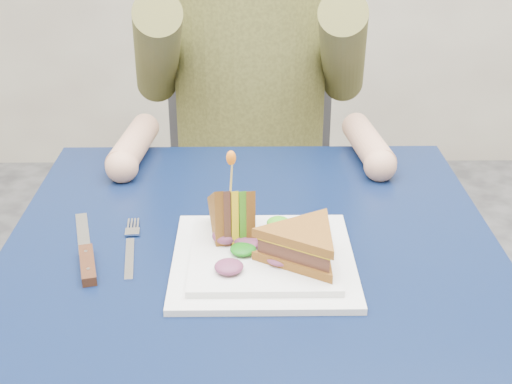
{
  "coord_description": "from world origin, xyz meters",
  "views": [
    {
      "loc": [
        -0.01,
        -0.95,
        1.27
      ],
      "look_at": [
        0.01,
        -0.02,
        0.82
      ],
      "focal_mm": 50.0,
      "sensor_mm": 36.0,
      "label": 1
    }
  ],
  "objects_px": {
    "chair": "(250,167)",
    "sandwich_flat": "(304,244)",
    "table": "(252,282)",
    "diner": "(250,30)",
    "fork": "(131,249)",
    "plate": "(263,258)",
    "knife": "(87,258)",
    "sandwich_upright": "(232,216)"
  },
  "relations": [
    {
      "from": "chair",
      "to": "knife",
      "type": "distance_m",
      "value": 0.83
    },
    {
      "from": "sandwich_flat",
      "to": "diner",
      "type": "bearing_deg",
      "value": 95.83
    },
    {
      "from": "diner",
      "to": "plate",
      "type": "bearing_deg",
      "value": -88.66
    },
    {
      "from": "table",
      "to": "diner",
      "type": "height_order",
      "value": "diner"
    },
    {
      "from": "sandwich_upright",
      "to": "fork",
      "type": "relative_size",
      "value": 0.71
    },
    {
      "from": "chair",
      "to": "plate",
      "type": "height_order",
      "value": "chair"
    },
    {
      "from": "diner",
      "to": "knife",
      "type": "bearing_deg",
      "value": -109.97
    },
    {
      "from": "knife",
      "to": "table",
      "type": "bearing_deg",
      "value": 15.44
    },
    {
      "from": "table",
      "to": "chair",
      "type": "distance_m",
      "value": 0.71
    },
    {
      "from": "sandwich_upright",
      "to": "fork",
      "type": "xyz_separation_m",
      "value": [
        -0.15,
        -0.01,
        -0.05
      ]
    },
    {
      "from": "table",
      "to": "plate",
      "type": "height_order",
      "value": "plate"
    },
    {
      "from": "sandwich_upright",
      "to": "fork",
      "type": "height_order",
      "value": "sandwich_upright"
    },
    {
      "from": "table",
      "to": "plate",
      "type": "bearing_deg",
      "value": -77.93
    },
    {
      "from": "chair",
      "to": "plate",
      "type": "distance_m",
      "value": 0.8
    },
    {
      "from": "chair",
      "to": "plate",
      "type": "xyz_separation_m",
      "value": [
        0.02,
        -0.78,
        0.2
      ]
    },
    {
      "from": "fork",
      "to": "knife",
      "type": "xyz_separation_m",
      "value": [
        -0.06,
        -0.03,
        0.0
      ]
    },
    {
      "from": "chair",
      "to": "fork",
      "type": "height_order",
      "value": "chair"
    },
    {
      "from": "plate",
      "to": "sandwich_flat",
      "type": "height_order",
      "value": "sandwich_flat"
    },
    {
      "from": "chair",
      "to": "fork",
      "type": "bearing_deg",
      "value": -103.78
    },
    {
      "from": "chair",
      "to": "knife",
      "type": "height_order",
      "value": "chair"
    },
    {
      "from": "chair",
      "to": "fork",
      "type": "xyz_separation_m",
      "value": [
        -0.18,
        -0.74,
        0.19
      ]
    },
    {
      "from": "table",
      "to": "sandwich_upright",
      "type": "distance_m",
      "value": 0.14
    },
    {
      "from": "plate",
      "to": "knife",
      "type": "bearing_deg",
      "value": 178.53
    },
    {
      "from": "fork",
      "to": "diner",
      "type": "bearing_deg",
      "value": 73.87
    },
    {
      "from": "sandwich_flat",
      "to": "plate",
      "type": "bearing_deg",
      "value": 155.56
    },
    {
      "from": "table",
      "to": "fork",
      "type": "distance_m",
      "value": 0.2
    },
    {
      "from": "table",
      "to": "diner",
      "type": "distance_m",
      "value": 0.65
    },
    {
      "from": "table",
      "to": "plate",
      "type": "relative_size",
      "value": 2.88
    },
    {
      "from": "sandwich_upright",
      "to": "knife",
      "type": "bearing_deg",
      "value": -169.62
    },
    {
      "from": "table",
      "to": "chair",
      "type": "xyz_separation_m",
      "value": [
        0.0,
        0.71,
        -0.11
      ]
    },
    {
      "from": "table",
      "to": "sandwich_upright",
      "type": "bearing_deg",
      "value": -136.96
    },
    {
      "from": "diner",
      "to": "knife",
      "type": "distance_m",
      "value": 0.72
    },
    {
      "from": "plate",
      "to": "fork",
      "type": "bearing_deg",
      "value": 168.77
    },
    {
      "from": "table",
      "to": "knife",
      "type": "relative_size",
      "value": 3.44
    },
    {
      "from": "sandwich_flat",
      "to": "table",
      "type": "bearing_deg",
      "value": 125.83
    },
    {
      "from": "chair",
      "to": "sandwich_flat",
      "type": "bearing_deg",
      "value": -84.98
    },
    {
      "from": "plate",
      "to": "knife",
      "type": "xyz_separation_m",
      "value": [
        -0.26,
        0.01,
        -0.0
      ]
    },
    {
      "from": "table",
      "to": "knife",
      "type": "distance_m",
      "value": 0.26
    },
    {
      "from": "chair",
      "to": "knife",
      "type": "relative_size",
      "value": 4.26
    },
    {
      "from": "table",
      "to": "diner",
      "type": "bearing_deg",
      "value": 90.0
    },
    {
      "from": "plate",
      "to": "fork",
      "type": "distance_m",
      "value": 0.2
    },
    {
      "from": "fork",
      "to": "knife",
      "type": "bearing_deg",
      "value": -150.83
    }
  ]
}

